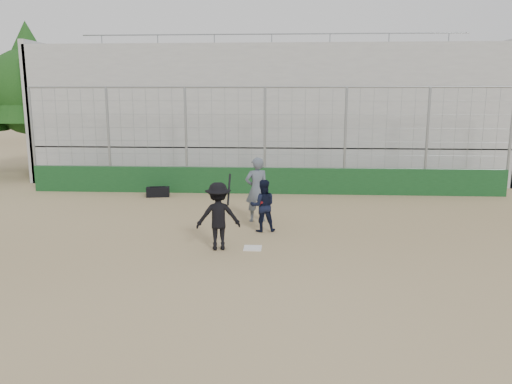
# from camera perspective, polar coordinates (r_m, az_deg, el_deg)

# --- Properties ---
(ground) EXTENTS (90.00, 90.00, 0.00)m
(ground) POSITION_cam_1_polar(r_m,az_deg,el_deg) (12.39, -0.39, -6.48)
(ground) COLOR olive
(ground) RESTS_ON ground
(home_plate) EXTENTS (0.44, 0.44, 0.02)m
(home_plate) POSITION_cam_1_polar(r_m,az_deg,el_deg) (12.39, -0.39, -6.43)
(home_plate) COLOR white
(home_plate) RESTS_ON ground
(backstop) EXTENTS (18.10, 0.25, 4.04)m
(backstop) POSITION_cam_1_polar(r_m,az_deg,el_deg) (19.01, 1.01, 2.69)
(backstop) COLOR #133D1A
(backstop) RESTS_ON ground
(bleachers) EXTENTS (20.25, 6.70, 6.98)m
(bleachers) POSITION_cam_1_polar(r_m,az_deg,el_deg) (23.76, 1.54, 9.14)
(bleachers) COLOR #A1A1A1
(bleachers) RESTS_ON ground
(tree_left) EXTENTS (4.48, 4.48, 7.00)m
(tree_left) POSITION_cam_1_polar(r_m,az_deg,el_deg) (25.66, -24.46, 11.59)
(tree_left) COLOR #342412
(tree_left) RESTS_ON ground
(batter_at_plate) EXTENTS (1.17, 0.84, 1.83)m
(batter_at_plate) POSITION_cam_1_polar(r_m,az_deg,el_deg) (12.17, -4.33, -2.76)
(batter_at_plate) COLOR black
(batter_at_plate) RESTS_ON ground
(catcher_crouched) EXTENTS (0.79, 0.66, 1.01)m
(catcher_crouched) POSITION_cam_1_polar(r_m,az_deg,el_deg) (13.76, 0.79, -2.53)
(catcher_crouched) COLOR black
(catcher_crouched) RESTS_ON ground
(umpire) EXTENTS (0.81, 0.65, 1.74)m
(umpire) POSITION_cam_1_polar(r_m,az_deg,el_deg) (14.81, 0.08, -0.08)
(umpire) COLOR #505966
(umpire) RESTS_ON ground
(equipment_bag) EXTENTS (0.89, 0.50, 0.40)m
(equipment_bag) POSITION_cam_1_polar(r_m,az_deg,el_deg) (18.86, -11.14, 0.01)
(equipment_bag) COLOR black
(equipment_bag) RESTS_ON ground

